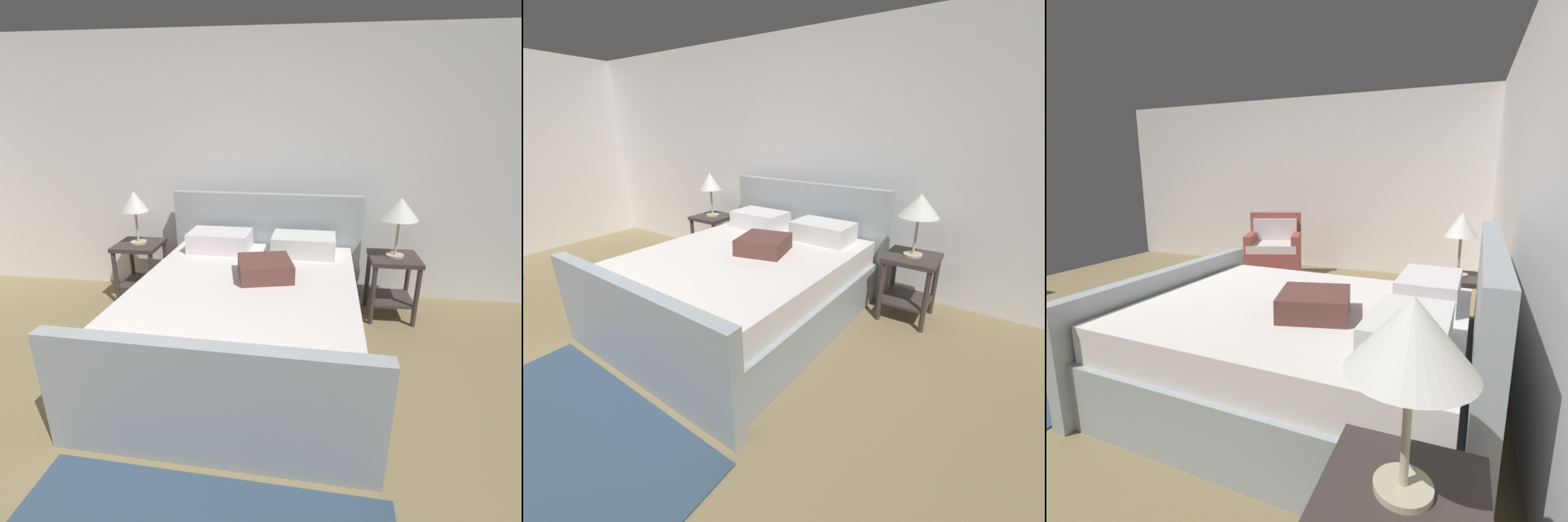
{
  "view_description": "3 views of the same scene",
  "coord_description": "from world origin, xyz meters",
  "views": [
    {
      "loc": [
        0.82,
        -1.0,
        1.8
      ],
      "look_at": [
        0.48,
        1.72,
        0.79
      ],
      "focal_mm": 27.02,
      "sensor_mm": 36.0,
      "label": 1
    },
    {
      "loc": [
        2.2,
        -0.43,
        1.64
      ],
      "look_at": [
        0.85,
        1.62,
        0.67
      ],
      "focal_mm": 23.35,
      "sensor_mm": 36.0,
      "label": 2
    },
    {
      "loc": [
        2.53,
        2.59,
        1.42
      ],
      "look_at": [
        0.37,
        1.72,
        0.91
      ],
      "focal_mm": 26.9,
      "sensor_mm": 36.0,
      "label": 3
    }
  ],
  "objects": [
    {
      "name": "wall_side_left",
      "position": [
        -3.25,
        0.0,
        1.28
      ],
      "size": [
        0.12,
        6.0,
        2.56
      ],
      "primitive_type": "cube",
      "color": "silver",
      "rests_on": "ground"
    },
    {
      "name": "table_lamp_right",
      "position": [
        1.61,
        2.5,
        1.03
      ],
      "size": [
        0.33,
        0.33,
        0.54
      ],
      "color": "#B7B293",
      "rests_on": "nightstand_right"
    },
    {
      "name": "area_rug",
      "position": [
        0.37,
        -0.04,
        0.01
      ],
      "size": [
        1.85,
        1.17,
        0.01
      ],
      "primitive_type": "cube",
      "rotation": [
        0.0,
        0.0,
        -0.03
      ],
      "color": "#32465B",
      "rests_on": "ground"
    },
    {
      "name": "nightstand_left",
      "position": [
        -0.87,
        2.58,
        0.4
      ],
      "size": [
        0.44,
        0.44,
        0.6
      ],
      "color": "#38312D",
      "rests_on": "ground"
    },
    {
      "name": "table_lamp_left",
      "position": [
        -0.87,
        2.58,
        1.01
      ],
      "size": [
        0.26,
        0.26,
        0.53
      ],
      "color": "#B7B293",
      "rests_on": "nightstand_left"
    },
    {
      "name": "ground_plane",
      "position": [
        0.0,
        0.0,
        -0.01
      ],
      "size": [
        6.37,
        5.88,
        0.02
      ],
      "primitive_type": "cube",
      "color": "olive"
    },
    {
      "name": "bed",
      "position": [
        0.37,
        1.72,
        0.34
      ],
      "size": [
        1.92,
        2.29,
        1.1
      ],
      "color": "#9DA6AC",
      "rests_on": "ground"
    },
    {
      "name": "armchair",
      "position": [
        -2.27,
        0.17,
        0.35
      ],
      "size": [
        0.93,
        0.93,
        0.9
      ],
      "color": "#9B4843",
      "rests_on": "ground"
    },
    {
      "name": "wall_back",
      "position": [
        0.0,
        3.0,
        1.28
      ],
      "size": [
        6.49,
        0.12,
        2.56
      ],
      "primitive_type": "cube",
      "color": "silver",
      "rests_on": "ground"
    }
  ]
}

